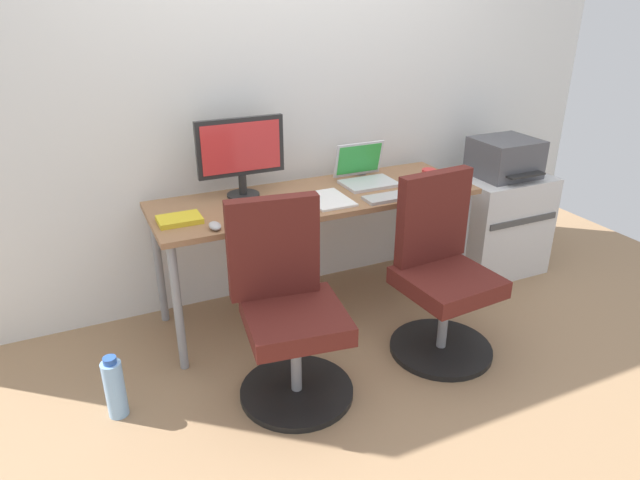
{
  "coord_description": "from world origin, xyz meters",
  "views": [
    {
      "loc": [
        -1.23,
        -2.69,
        1.78
      ],
      "look_at": [
        0.0,
        -0.05,
        0.47
      ],
      "focal_mm": 31.74,
      "sensor_mm": 36.0,
      "label": 1
    }
  ],
  "objects_px": {
    "side_cabinet": "(496,223)",
    "open_laptop": "(365,173)",
    "water_bottle_on_floor": "(115,388)",
    "coffee_mug": "(428,177)",
    "desktop_monitor": "(241,152)",
    "office_chair_left": "(288,312)",
    "office_chair_right": "(441,275)",
    "printer": "(505,158)"
  },
  "relations": [
    {
      "from": "side_cabinet",
      "to": "desktop_monitor",
      "type": "distance_m",
      "value": 1.82
    },
    {
      "from": "open_laptop",
      "to": "coffee_mug",
      "type": "distance_m",
      "value": 0.37
    },
    {
      "from": "office_chair_right",
      "to": "desktop_monitor",
      "type": "height_order",
      "value": "desktop_monitor"
    },
    {
      "from": "side_cabinet",
      "to": "coffee_mug",
      "type": "relative_size",
      "value": 7.19
    },
    {
      "from": "water_bottle_on_floor",
      "to": "desktop_monitor",
      "type": "height_order",
      "value": "desktop_monitor"
    },
    {
      "from": "open_laptop",
      "to": "coffee_mug",
      "type": "xyz_separation_m",
      "value": [
        0.32,
        -0.19,
        -0.01
      ]
    },
    {
      "from": "coffee_mug",
      "to": "printer",
      "type": "bearing_deg",
      "value": 8.23
    },
    {
      "from": "printer",
      "to": "desktop_monitor",
      "type": "height_order",
      "value": "desktop_monitor"
    },
    {
      "from": "office_chair_left",
      "to": "printer",
      "type": "bearing_deg",
      "value": 19.26
    },
    {
      "from": "office_chair_left",
      "to": "desktop_monitor",
      "type": "relative_size",
      "value": 1.96
    },
    {
      "from": "office_chair_left",
      "to": "desktop_monitor",
      "type": "bearing_deg",
      "value": 85.95
    },
    {
      "from": "side_cabinet",
      "to": "open_laptop",
      "type": "xyz_separation_m",
      "value": [
        -0.97,
        0.1,
        0.45
      ]
    },
    {
      "from": "printer",
      "to": "water_bottle_on_floor",
      "type": "distance_m",
      "value": 2.65
    },
    {
      "from": "printer",
      "to": "coffee_mug",
      "type": "relative_size",
      "value": 4.35
    },
    {
      "from": "printer",
      "to": "water_bottle_on_floor",
      "type": "bearing_deg",
      "value": -169.65
    },
    {
      "from": "printer",
      "to": "open_laptop",
      "type": "relative_size",
      "value": 1.29
    },
    {
      "from": "office_chair_left",
      "to": "desktop_monitor",
      "type": "height_order",
      "value": "desktop_monitor"
    },
    {
      "from": "office_chair_right",
      "to": "open_laptop",
      "type": "relative_size",
      "value": 3.03
    },
    {
      "from": "office_chair_left",
      "to": "coffee_mug",
      "type": "height_order",
      "value": "office_chair_left"
    },
    {
      "from": "open_laptop",
      "to": "coffee_mug",
      "type": "bearing_deg",
      "value": -31.34
    },
    {
      "from": "water_bottle_on_floor",
      "to": "open_laptop",
      "type": "height_order",
      "value": "open_laptop"
    },
    {
      "from": "side_cabinet",
      "to": "desktop_monitor",
      "type": "height_order",
      "value": "desktop_monitor"
    },
    {
      "from": "water_bottle_on_floor",
      "to": "printer",
      "type": "bearing_deg",
      "value": 10.35
    },
    {
      "from": "office_chair_right",
      "to": "printer",
      "type": "relative_size",
      "value": 2.35
    },
    {
      "from": "open_laptop",
      "to": "desktop_monitor",
      "type": "bearing_deg",
      "value": 174.27
    },
    {
      "from": "side_cabinet",
      "to": "office_chair_right",
      "type": "bearing_deg",
      "value": -145.82
    },
    {
      "from": "office_chair_left",
      "to": "side_cabinet",
      "type": "distance_m",
      "value": 1.85
    },
    {
      "from": "office_chair_right",
      "to": "desktop_monitor",
      "type": "distance_m",
      "value": 1.24
    },
    {
      "from": "office_chair_left",
      "to": "office_chair_right",
      "type": "xyz_separation_m",
      "value": [
        0.85,
        0.0,
        0.0
      ]
    },
    {
      "from": "office_chair_left",
      "to": "desktop_monitor",
      "type": "distance_m",
      "value": 0.96
    },
    {
      "from": "printer",
      "to": "desktop_monitor",
      "type": "relative_size",
      "value": 0.83
    },
    {
      "from": "side_cabinet",
      "to": "coffee_mug",
      "type": "bearing_deg",
      "value": -171.68
    },
    {
      "from": "office_chair_right",
      "to": "water_bottle_on_floor",
      "type": "distance_m",
      "value": 1.66
    },
    {
      "from": "coffee_mug",
      "to": "office_chair_right",
      "type": "bearing_deg",
      "value": -115.7
    },
    {
      "from": "water_bottle_on_floor",
      "to": "desktop_monitor",
      "type": "bearing_deg",
      "value": 37.1
    },
    {
      "from": "side_cabinet",
      "to": "desktop_monitor",
      "type": "xyz_separation_m",
      "value": [
        -1.69,
        0.17,
        0.64
      ]
    },
    {
      "from": "office_chair_left",
      "to": "coffee_mug",
      "type": "distance_m",
      "value": 1.26
    },
    {
      "from": "desktop_monitor",
      "to": "office_chair_right",
      "type": "bearing_deg",
      "value": -44.59
    },
    {
      "from": "printer",
      "to": "open_laptop",
      "type": "distance_m",
      "value": 0.97
    },
    {
      "from": "water_bottle_on_floor",
      "to": "coffee_mug",
      "type": "distance_m",
      "value": 2.01
    },
    {
      "from": "desktop_monitor",
      "to": "office_chair_left",
      "type": "bearing_deg",
      "value": -94.05
    },
    {
      "from": "side_cabinet",
      "to": "printer",
      "type": "distance_m",
      "value": 0.45
    }
  ]
}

